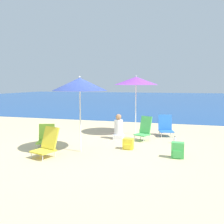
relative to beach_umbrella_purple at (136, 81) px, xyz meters
name	(u,v)px	position (x,y,z in m)	size (l,w,h in m)	color
ground_plane	(87,151)	(-0.93, -2.70, -2.03)	(60.00, 60.00, 0.00)	#D1BA89
sea_water	(161,99)	(-0.93, 22.92, -2.03)	(60.00, 40.00, 0.01)	#19478C
beach_umbrella_purple	(136,81)	(0.00, 0.00, 0.00)	(1.66, 1.66, 2.23)	white
beach_umbrella_navy	(80,84)	(-1.08, -2.79, -0.12)	(1.54, 1.54, 2.14)	white
beach_chair_lime	(46,137)	(-2.30, -2.60, -1.72)	(0.63, 0.67, 0.69)	silver
beach_chair_yellow	(47,144)	(-1.74, -3.50, -1.69)	(0.67, 0.74, 0.78)	silver
beach_chair_blue	(166,126)	(1.12, 0.05, -1.68)	(0.62, 0.63, 0.78)	silver
beach_chair_green	(144,129)	(0.46, -0.89, -1.65)	(0.59, 0.65, 0.82)	silver
person_seated_near	(119,129)	(-0.43, -0.93, -1.67)	(0.36, 0.42, 0.88)	silver
backpack_green	(178,150)	(1.61, -2.70, -1.82)	(0.32, 0.23, 0.42)	#47B756
backpack_yellow	(128,144)	(0.18, -2.18, -1.87)	(0.30, 0.25, 0.32)	yellow
water_bottle	(175,140)	(1.49, -1.04, -1.94)	(0.09, 0.09, 0.24)	silver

